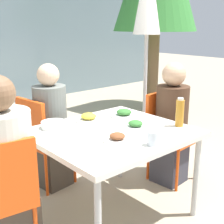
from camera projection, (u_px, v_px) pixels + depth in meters
name	position (u px, v px, depth m)	size (l,w,h in m)	color
ground_plane	(112.00, 214.00, 2.58)	(24.00, 24.00, 0.00)	tan
dining_table	(112.00, 138.00, 2.40)	(1.12, 1.01, 0.73)	silver
chair_left	(1.00, 193.00, 1.92)	(0.45, 0.45, 0.88)	#E54C14
person_left	(5.00, 177.00, 1.99)	(0.38, 0.38, 1.23)	#473D33
chair_right	(167.00, 129.00, 3.09)	(0.43, 0.43, 0.88)	#E54C14
person_right	(171.00, 126.00, 2.99)	(0.31, 0.31, 1.19)	#383842
chair_far	(41.00, 136.00, 2.90)	(0.45, 0.45, 0.88)	#E54C14
person_far	(51.00, 130.00, 2.91)	(0.31, 0.31, 1.18)	#473D33
closed_umbrella	(147.00, 6.00, 3.47)	(0.36, 0.36, 2.33)	#333333
plate_0	(117.00, 138.00, 2.17)	(0.20, 0.20, 0.06)	white
plate_1	(135.00, 125.00, 2.45)	(0.21, 0.21, 0.06)	white
plate_2	(124.00, 114.00, 2.75)	(0.24, 0.24, 0.07)	white
plate_3	(89.00, 118.00, 2.63)	(0.23, 0.23, 0.07)	white
bottle	(180.00, 113.00, 2.46)	(0.07, 0.07, 0.23)	#B7751E
drinking_cup	(153.00, 138.00, 2.09)	(0.07, 0.07, 0.09)	silver
salad_bowl	(53.00, 125.00, 2.45)	(0.19, 0.19, 0.05)	white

